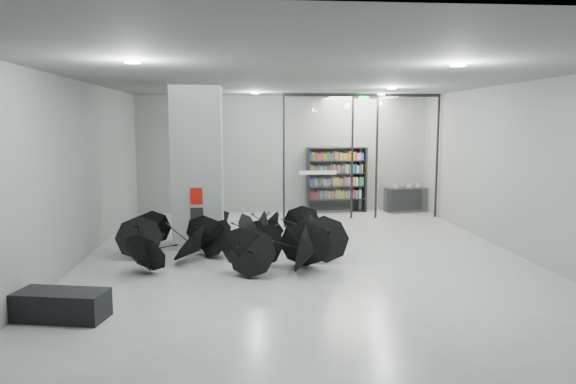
{
  "coord_description": "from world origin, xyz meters",
  "views": [
    {
      "loc": [
        -1.36,
        -11.22,
        3.06
      ],
      "look_at": [
        -0.3,
        1.5,
        1.4
      ],
      "focal_mm": 33.0,
      "sensor_mm": 36.0,
      "label": 1
    }
  ],
  "objects": [
    {
      "name": "fire_cabinet",
      "position": [
        -2.5,
        1.38,
        1.35
      ],
      "size": [
        0.28,
        0.04,
        0.38
      ],
      "primitive_type": "cube",
      "color": "#A50A07",
      "rests_on": "column"
    },
    {
      "name": "bench",
      "position": [
        -4.24,
        -2.95,
        0.23
      ],
      "size": [
        1.5,
        0.88,
        0.45
      ],
      "primitive_type": "cube",
      "rotation": [
        0.0,
        0.0,
        -0.21
      ],
      "color": "black",
      "rests_on": "ground"
    },
    {
      "name": "exit_sign",
      "position": [
        2.4,
        5.3,
        3.82
      ],
      "size": [
        0.3,
        0.06,
        0.15
      ],
      "primitive_type": "cube",
      "color": "#0CE533",
      "rests_on": "room"
    },
    {
      "name": "room",
      "position": [
        0.0,
        0.0,
        2.84
      ],
      "size": [
        14.0,
        14.02,
        4.01
      ],
      "color": "gray",
      "rests_on": "ground"
    },
    {
      "name": "umbrella_cluster",
      "position": [
        -1.33,
        0.54,
        0.31
      ],
      "size": [
        5.35,
        4.65,
        1.32
      ],
      "color": "black",
      "rests_on": "ground"
    },
    {
      "name": "column",
      "position": [
        -2.5,
        2.0,
        2.0
      ],
      "size": [
        1.2,
        1.2,
        4.0
      ],
      "primitive_type": "cube",
      "color": "slate",
      "rests_on": "ground"
    },
    {
      "name": "shop_counter",
      "position": [
        4.22,
        6.57,
        0.42
      ],
      "size": [
        1.49,
        0.84,
        0.84
      ],
      "primitive_type": "cube",
      "rotation": [
        0.0,
        0.0,
        0.21
      ],
      "color": "black",
      "rests_on": "ground"
    },
    {
      "name": "info_panel",
      "position": [
        -2.5,
        1.38,
        0.85
      ],
      "size": [
        0.3,
        0.03,
        0.42
      ],
      "primitive_type": "cube",
      "color": "black",
      "rests_on": "column"
    },
    {
      "name": "bookshelf",
      "position": [
        1.82,
        6.75,
        1.12
      ],
      "size": [
        2.07,
        0.61,
        2.25
      ],
      "primitive_type": null,
      "rotation": [
        0.0,
        0.0,
        0.1
      ],
      "color": "black",
      "rests_on": "ground"
    },
    {
      "name": "glass_partition",
      "position": [
        2.39,
        5.5,
        2.18
      ],
      "size": [
        5.06,
        0.08,
        4.0
      ],
      "color": "silver",
      "rests_on": "ground"
    }
  ]
}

